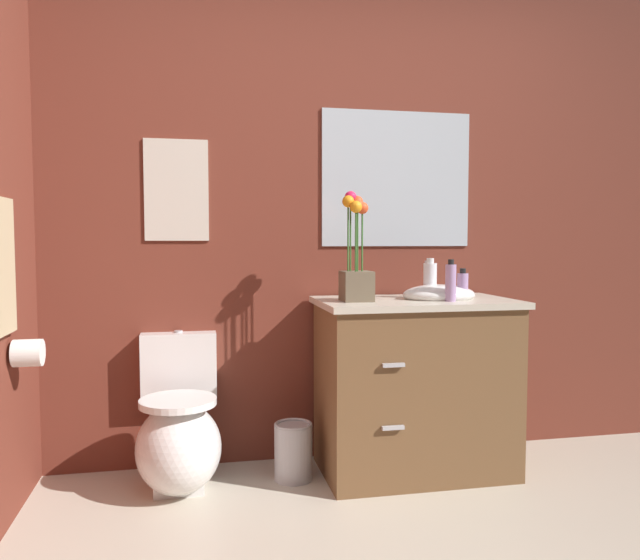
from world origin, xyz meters
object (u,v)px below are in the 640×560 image
vanity_cabinet (415,383)px  wall_poster (176,190)px  flower_vase (355,263)px  toilet (179,435)px  hanging_towel (0,266)px  toilet_paper_roll (28,353)px  hand_wash_bottle (451,282)px  wall_mirror (397,179)px  trash_bin (293,451)px  lotion_bottle (430,280)px  soap_bottle (463,285)px

vanity_cabinet → wall_poster: bearing=165.4°
flower_vase → wall_poster: wall_poster is taller
toilet → hanging_towel: hanging_towel is taller
wall_poster → hanging_towel: bearing=-137.0°
wall_poster → toilet_paper_roll: bearing=-141.4°
hand_wash_bottle → wall_mirror: wall_mirror is taller
flower_vase → vanity_cabinet: bearing=5.2°
wall_mirror → hanging_towel: size_ratio=1.54×
toilet_paper_roll → hand_wash_bottle: bearing=1.3°
toilet → trash_bin: 0.54m
hand_wash_bottle → toilet_paper_roll: (-1.83, -0.04, -0.26)m
toilet → wall_poster: bearing=90.0°
trash_bin → toilet_paper_roll: bearing=-170.5°
wall_poster → hanging_towel: size_ratio=0.94×
wall_poster → hanging_towel: (-0.64, -0.59, -0.34)m
toilet → wall_poster: wall_poster is taller
trash_bin → hanging_towel: (-1.16, -0.31, 0.90)m
wall_mirror → toilet_paper_roll: bearing=-164.8°
toilet_paper_roll → wall_mirror: bearing=15.2°
toilet → hand_wash_bottle: (1.25, -0.15, 0.69)m
trash_bin → toilet: bearing=178.8°
toilet → wall_mirror: size_ratio=0.86×
trash_bin → toilet_paper_roll: 1.25m
lotion_bottle → trash_bin: lotion_bottle is taller
soap_bottle → toilet: bearing=177.1°
flower_vase → lotion_bottle: size_ratio=2.62×
flower_vase → wall_mirror: 0.61m
vanity_cabinet → wall_mirror: size_ratio=1.28×
toilet_paper_roll → trash_bin: bearing=9.5°
hanging_towel → lotion_bottle: bearing=10.4°
hand_wash_bottle → wall_poster: wall_poster is taller
toilet → vanity_cabinet: vanity_cabinet is taller
soap_bottle → wall_poster: bearing=166.0°
wall_poster → trash_bin: bearing=-27.9°
vanity_cabinet → hanging_towel: bearing=-170.4°
lotion_bottle → hand_wash_bottle: bearing=-78.9°
hanging_towel → soap_bottle: bearing=7.4°
flower_vase → wall_mirror: wall_mirror is taller
toilet → trash_bin: bearing=-1.2°
vanity_cabinet → lotion_bottle: lotion_bottle is taller
toilet → trash_bin: (0.53, -0.01, -0.11)m
vanity_cabinet → trash_bin: vanity_cabinet is taller
soap_bottle → lotion_bottle: 0.16m
lotion_bottle → flower_vase: bearing=-169.8°
flower_vase → hanging_towel: 1.48m
toilet → vanity_cabinet: 1.14m
trash_bin → wall_mirror: bearing=25.1°
wall_mirror → hand_wash_bottle: bearing=-73.6°
flower_vase → trash_bin: flower_vase is taller
flower_vase → lotion_bottle: bearing=10.2°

